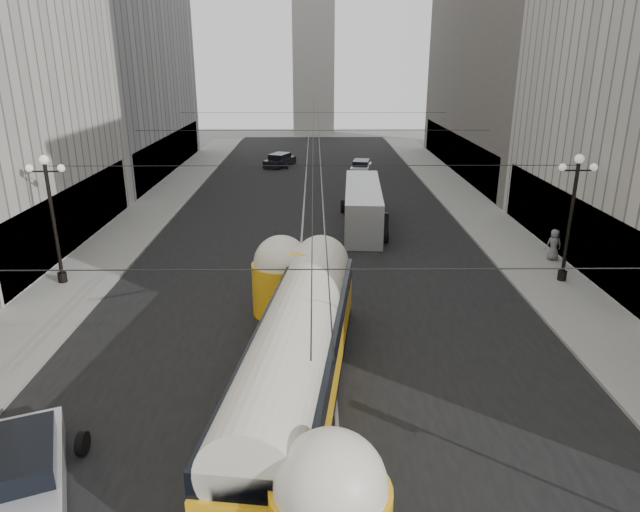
{
  "coord_description": "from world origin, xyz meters",
  "views": [
    {
      "loc": [
        0.07,
        -8.78,
        10.78
      ],
      "look_at": [
        0.28,
        12.25,
        3.48
      ],
      "focal_mm": 32.0,
      "sensor_mm": 36.0,
      "label": 1
    }
  ],
  "objects_px": {
    "streetcar": "(297,351)",
    "sedan_silver": "(21,473)",
    "pedestrian_sidewalk_right": "(554,245)",
    "city_bus": "(363,204)"
  },
  "relations": [
    {
      "from": "sedan_silver",
      "to": "pedestrian_sidewalk_right",
      "type": "height_order",
      "value": "pedestrian_sidewalk_right"
    },
    {
      "from": "streetcar",
      "to": "city_bus",
      "type": "distance_m",
      "value": 21.06
    },
    {
      "from": "sedan_silver",
      "to": "pedestrian_sidewalk_right",
      "type": "distance_m",
      "value": 27.4
    },
    {
      "from": "city_bus",
      "to": "sedan_silver",
      "type": "distance_m",
      "value": 27.37
    },
    {
      "from": "city_bus",
      "to": "sedan_silver",
      "type": "relative_size",
      "value": 2.13
    },
    {
      "from": "streetcar",
      "to": "pedestrian_sidewalk_right",
      "type": "relative_size",
      "value": 9.33
    },
    {
      "from": "streetcar",
      "to": "city_bus",
      "type": "xyz_separation_m",
      "value": [
        3.81,
        20.71,
        -0.24
      ]
    },
    {
      "from": "sedan_silver",
      "to": "pedestrian_sidewalk_right",
      "type": "relative_size",
      "value": 2.97
    },
    {
      "from": "sedan_silver",
      "to": "city_bus",
      "type": "bearing_deg",
      "value": 66.72
    },
    {
      "from": "streetcar",
      "to": "sedan_silver",
      "type": "bearing_deg",
      "value": -147.79
    }
  ]
}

